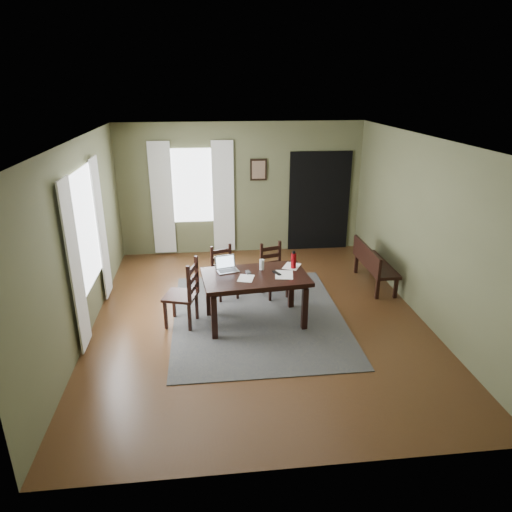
{
  "coord_description": "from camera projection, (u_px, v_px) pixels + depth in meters",
  "views": [
    {
      "loc": [
        -0.74,
        -6.25,
        3.43
      ],
      "look_at": [
        0.0,
        0.3,
        0.9
      ],
      "focal_mm": 32.0,
      "sensor_mm": 36.0,
      "label": 1
    }
  ],
  "objects": [
    {
      "name": "water_bottle",
      "position": [
        294.0,
        260.0,
        6.89
      ],
      "size": [
        0.1,
        0.1,
        0.28
      ],
      "rotation": [
        0.0,
        0.0,
        0.28
      ],
      "color": "#AC0D14",
      "rests_on": "dining_table"
    },
    {
      "name": "chair_back_right",
      "position": [
        274.0,
        271.0,
        7.69
      ],
      "size": [
        0.49,
        0.49,
        0.9
      ],
      "rotation": [
        0.0,
        0.0,
        0.29
      ],
      "color": "black",
      "rests_on": "rug"
    },
    {
      "name": "chair_end",
      "position": [
        184.0,
        294.0,
        6.7
      ],
      "size": [
        0.56,
        0.56,
        1.03
      ],
      "rotation": [
        0.0,
        0.0,
        -1.85
      ],
      "color": "black",
      "rests_on": "rug"
    },
    {
      "name": "drinking_glass",
      "position": [
        262.0,
        265.0,
        6.85
      ],
      "size": [
        0.08,
        0.08,
        0.16
      ],
      "primitive_type": "cylinder",
      "rotation": [
        0.0,
        0.0,
        -0.04
      ],
      "color": "silver",
      "rests_on": "dining_table"
    },
    {
      "name": "curtain_left_far",
      "position": [
        101.0,
        229.0,
        7.37
      ],
      "size": [
        0.03,
        0.48,
        2.3
      ],
      "color": "silver",
      "rests_on": "ground"
    },
    {
      "name": "rug",
      "position": [
        258.0,
        316.0,
        7.11
      ],
      "size": [
        2.6,
        3.2,
        0.01
      ],
      "color": "#3D3D3D",
      "rests_on": "ground"
    },
    {
      "name": "bench",
      "position": [
        372.0,
        262.0,
        8.07
      ],
      "size": [
        0.42,
        1.31,
        0.74
      ],
      "rotation": [
        0.0,
        0.0,
        1.57
      ],
      "color": "black",
      "rests_on": "ground"
    },
    {
      "name": "doorway_back",
      "position": [
        319.0,
        201.0,
        9.66
      ],
      "size": [
        1.3,
        0.03,
        2.1
      ],
      "color": "black",
      "rests_on": "ground"
    },
    {
      "name": "paper_e",
      "position": [
        246.0,
        278.0,
        6.57
      ],
      "size": [
        0.28,
        0.32,
        0.0
      ],
      "primitive_type": "cube",
      "rotation": [
        0.0,
        0.0,
        -0.28
      ],
      "color": "white",
      "rests_on": "dining_table"
    },
    {
      "name": "window_left",
      "position": [
        85.0,
        230.0,
        6.52
      ],
      "size": [
        0.01,
        1.3,
        1.7
      ],
      "color": "white",
      "rests_on": "ground"
    },
    {
      "name": "paper_b",
      "position": [
        284.0,
        275.0,
        6.69
      ],
      "size": [
        0.31,
        0.37,
        0.0
      ],
      "primitive_type": "cube",
      "rotation": [
        0.0,
        0.0,
        -0.17
      ],
      "color": "white",
      "rests_on": "dining_table"
    },
    {
      "name": "curtain_back_left",
      "position": [
        162.0,
        199.0,
        9.24
      ],
      "size": [
        0.44,
        0.03,
        2.3
      ],
      "color": "silver",
      "rests_on": "ground"
    },
    {
      "name": "framed_picture",
      "position": [
        258.0,
        170.0,
        9.27
      ],
      "size": [
        0.34,
        0.03,
        0.44
      ],
      "color": "black",
      "rests_on": "ground"
    },
    {
      "name": "dining_table",
      "position": [
        255.0,
        281.0,
        6.72
      ],
      "size": [
        1.61,
        1.06,
        0.76
      ],
      "rotation": [
        0.0,
        0.0,
        0.1
      ],
      "color": "black",
      "rests_on": "rug"
    },
    {
      "name": "window_back",
      "position": [
        192.0,
        186.0,
        9.24
      ],
      "size": [
        1.0,
        0.01,
        1.5
      ],
      "color": "white",
      "rests_on": "ground"
    },
    {
      "name": "paper_d",
      "position": [
        292.0,
        266.0,
        7.0
      ],
      "size": [
        0.34,
        0.37,
        0.0
      ],
      "primitive_type": "cube",
      "rotation": [
        0.0,
        0.0,
        -0.47
      ],
      "color": "white",
      "rests_on": "dining_table"
    },
    {
      "name": "computer_mouse",
      "position": [
        248.0,
        272.0,
        6.74
      ],
      "size": [
        0.08,
        0.11,
        0.03
      ],
      "primitive_type": "cube",
      "rotation": [
        0.0,
        0.0,
        0.21
      ],
      "color": "#3F3F42",
      "rests_on": "dining_table"
    },
    {
      "name": "room_shell",
      "position": [
        258.0,
        204.0,
        6.46
      ],
      "size": [
        5.02,
        6.02,
        2.71
      ],
      "color": "#5A5E3D",
      "rests_on": "ground"
    },
    {
      "name": "tv_remote",
      "position": [
        277.0,
        273.0,
        6.73
      ],
      "size": [
        0.12,
        0.18,
        0.02
      ],
      "primitive_type": "cube",
      "rotation": [
        0.0,
        0.0,
        0.43
      ],
      "color": "black",
      "rests_on": "dining_table"
    },
    {
      "name": "curtain_back_right",
      "position": [
        223.0,
        197.0,
        9.37
      ],
      "size": [
        0.44,
        0.03,
        2.3
      ],
      "color": "silver",
      "rests_on": "ground"
    },
    {
      "name": "chair_back_left",
      "position": [
        224.0,
        273.0,
        7.64
      ],
      "size": [
        0.48,
        0.48,
        0.87
      ],
      "rotation": [
        0.0,
        0.0,
        0.33
      ],
      "color": "black",
      "rests_on": "rug"
    },
    {
      "name": "curtain_left_near",
      "position": [
        75.0,
        267.0,
        5.85
      ],
      "size": [
        0.03,
        0.48,
        2.3
      ],
      "color": "silver",
      "rests_on": "ground"
    },
    {
      "name": "laptop",
      "position": [
        226.0,
        267.0,
        6.84
      ],
      "size": [
        0.37,
        0.33,
        0.22
      ],
      "rotation": [
        0.0,
        0.0,
        0.28
      ],
      "color": "#B7B7BC",
      "rests_on": "dining_table"
    },
    {
      "name": "ground",
      "position": [
        258.0,
        317.0,
        7.11
      ],
      "size": [
        5.0,
        6.0,
        0.01
      ],
      "color": "#492C16"
    }
  ]
}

